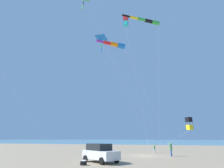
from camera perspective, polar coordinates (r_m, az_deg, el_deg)
name	(u,v)px	position (r m, az deg, el deg)	size (l,w,h in m)	color
ground_plane	(145,156)	(27.95, 10.60, -21.74)	(600.00, 600.00, 0.00)	gray
ocean_water_strip	(162,141)	(192.73, 15.72, -17.21)	(240.00, 600.00, 0.01)	teal
parked_car	(100,153)	(20.06, -3.86, -21.17)	(3.96, 4.59, 1.85)	silver
cooler_box	(84,163)	(18.32, -9.15, -23.72)	(0.62, 0.42, 0.42)	black
person_adult_flyer	(171,148)	(27.68, 18.40, -19.10)	(0.62, 0.50, 1.89)	#335199
person_child_green_jacket	(154,148)	(33.24, 13.50, -19.43)	(0.46, 0.51, 1.44)	silver
kite_box_yellow_midlevel	(189,124)	(24.45, 23.59, -11.58)	(7.35, 5.93, 4.92)	black
kite_box_blue_topmost	(126,21)	(31.91, 4.44, 19.60)	(2.72, 2.98, 22.35)	red
kite_windsock_magenta_far_left	(115,45)	(23.24, 0.89, 12.59)	(7.35, 8.26, 14.22)	blue
kite_windsock_long_streamer_right	(146,21)	(19.67, 10.97, 19.37)	(11.70, 3.56, 14.27)	green
kite_delta_rainbow_low_near	(101,38)	(31.07, -3.52, 14.48)	(7.94, 10.42, 19.15)	blue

